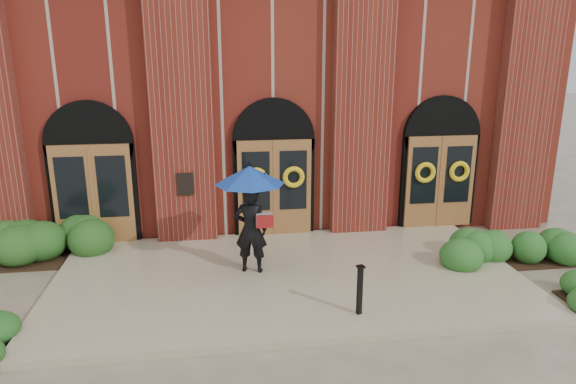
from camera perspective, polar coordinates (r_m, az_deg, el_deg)
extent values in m
plane|color=gray|center=(11.21, 0.19, -10.08)|extent=(90.00, 90.00, 0.00)
cube|color=tan|center=(11.32, 0.08, -9.41)|extent=(10.00, 5.30, 0.15)
cube|color=maroon|center=(19.01, -3.78, 11.45)|extent=(16.00, 12.00, 7.00)
cube|color=black|center=(12.90, -11.36, 0.88)|extent=(0.40, 0.05, 0.55)
cube|color=maroon|center=(12.82, -11.75, 9.19)|extent=(1.50, 0.45, 7.00)
cube|color=maroon|center=(13.33, 8.21, 9.58)|extent=(1.50, 0.45, 7.00)
cube|color=maroon|center=(15.21, 24.93, 9.04)|extent=(1.50, 0.45, 7.00)
cube|color=#955430|center=(13.52, -20.81, -0.28)|extent=(1.90, 0.10, 2.50)
cylinder|color=black|center=(13.39, -21.20, 5.04)|extent=(2.10, 0.22, 2.10)
cube|color=#955430|center=(13.25, -1.50, 0.46)|extent=(1.90, 0.10, 2.50)
cylinder|color=black|center=(13.12, -1.61, 5.90)|extent=(2.10, 0.22, 2.10)
cube|color=#955430|center=(14.46, 16.50, 1.10)|extent=(1.90, 0.10, 2.50)
cylinder|color=black|center=(14.34, 16.65, 6.08)|extent=(2.10, 0.22, 2.10)
torus|color=yellow|center=(13.02, -3.55, 1.52)|extent=(0.57, 0.13, 0.57)
torus|color=yellow|center=(13.13, 0.63, 1.67)|extent=(0.57, 0.13, 0.57)
torus|color=yellow|center=(14.09, 15.01, 2.10)|extent=(0.57, 0.13, 0.57)
torus|color=yellow|center=(14.50, 18.51, 2.19)|extent=(0.57, 0.13, 0.57)
imported|color=black|center=(11.10, -4.14, -4.19)|extent=(0.79, 0.61, 1.92)
cone|color=#143B9B|center=(10.75, -4.27, 1.89)|extent=(1.80, 1.80, 0.38)
cylinder|color=black|center=(10.84, -3.93, -0.78)|extent=(0.02, 0.02, 0.63)
cube|color=#AAACB0|center=(10.89, -2.64, -3.13)|extent=(0.39, 0.26, 0.28)
cube|color=maroon|center=(10.80, -2.58, -3.30)|extent=(0.35, 0.11, 0.28)
cube|color=black|center=(9.60, 7.97, -10.83)|extent=(0.10, 0.10, 0.92)
cube|color=black|center=(9.40, 8.08, -8.23)|extent=(0.16, 0.16, 0.04)
ellipsoid|color=#224E1A|center=(13.50, -23.77, -4.90)|extent=(3.41, 1.36, 0.88)
ellipsoid|color=#25591F|center=(13.24, 22.83, -5.54)|extent=(2.82, 1.13, 0.72)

